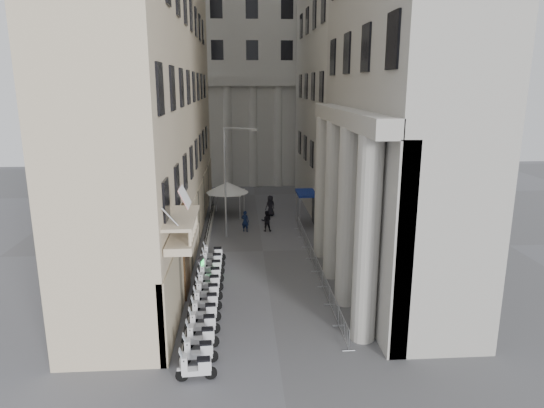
# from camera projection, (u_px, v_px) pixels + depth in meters

# --- Properties ---
(left_building) EXTENTS (5.00, 36.00, 34.00)m
(left_building) POSITION_uv_depth(u_px,v_px,m) (155.00, 15.00, 34.55)
(left_building) COLOR #C5B397
(left_building) RESTS_ON ground
(far_building) EXTENTS (22.00, 10.00, 30.00)m
(far_building) POSITION_uv_depth(u_px,v_px,m) (251.00, 61.00, 60.70)
(far_building) COLOR #B6B4AC
(far_building) RESTS_ON ground
(iron_fence) EXTENTS (0.30, 28.00, 1.40)m
(iron_fence) POSITION_uv_depth(u_px,v_px,m) (204.00, 258.00, 34.97)
(iron_fence) COLOR black
(iron_fence) RESTS_ON ground
(blue_awning) EXTENTS (1.60, 3.00, 3.00)m
(blue_awning) POSITION_uv_depth(u_px,v_px,m) (306.00, 225.00, 43.27)
(blue_awning) COLOR navy
(blue_awning) RESTS_ON ground
(flag) EXTENTS (1.00, 1.40, 8.20)m
(flag) POSITION_uv_depth(u_px,v_px,m) (192.00, 355.00, 22.40)
(flag) COLOR #9E0C11
(flag) RESTS_ON ground
(scooter_0) EXTENTS (1.43, 0.65, 1.50)m
(scooter_0) POSITION_uv_depth(u_px,v_px,m) (197.00, 380.00, 20.54)
(scooter_0) COLOR silver
(scooter_0) RESTS_ON ground
(scooter_1) EXTENTS (1.43, 0.65, 1.50)m
(scooter_1) POSITION_uv_depth(u_px,v_px,m) (199.00, 363.00, 21.80)
(scooter_1) COLOR silver
(scooter_1) RESTS_ON ground
(scooter_2) EXTENTS (1.43, 0.65, 1.50)m
(scooter_2) POSITION_uv_depth(u_px,v_px,m) (202.00, 348.00, 23.05)
(scooter_2) COLOR silver
(scooter_2) RESTS_ON ground
(scooter_3) EXTENTS (1.43, 0.65, 1.50)m
(scooter_3) POSITION_uv_depth(u_px,v_px,m) (204.00, 334.00, 24.30)
(scooter_3) COLOR silver
(scooter_3) RESTS_ON ground
(scooter_4) EXTENTS (1.43, 0.65, 1.50)m
(scooter_4) POSITION_uv_depth(u_px,v_px,m) (205.00, 322.00, 25.56)
(scooter_4) COLOR silver
(scooter_4) RESTS_ON ground
(scooter_5) EXTENTS (1.43, 0.65, 1.50)m
(scooter_5) POSITION_uv_depth(u_px,v_px,m) (207.00, 311.00, 26.81)
(scooter_5) COLOR silver
(scooter_5) RESTS_ON ground
(scooter_6) EXTENTS (1.43, 0.65, 1.50)m
(scooter_6) POSITION_uv_depth(u_px,v_px,m) (208.00, 301.00, 28.07)
(scooter_6) COLOR silver
(scooter_6) RESTS_ON ground
(scooter_7) EXTENTS (1.43, 0.65, 1.50)m
(scooter_7) POSITION_uv_depth(u_px,v_px,m) (209.00, 291.00, 29.32)
(scooter_7) COLOR silver
(scooter_7) RESTS_ON ground
(scooter_8) EXTENTS (1.43, 0.65, 1.50)m
(scooter_8) POSITION_uv_depth(u_px,v_px,m) (211.00, 283.00, 30.57)
(scooter_8) COLOR silver
(scooter_8) RESTS_ON ground
(scooter_9) EXTENTS (1.43, 0.65, 1.50)m
(scooter_9) POSITION_uv_depth(u_px,v_px,m) (212.00, 275.00, 31.83)
(scooter_9) COLOR silver
(scooter_9) RESTS_ON ground
(scooter_10) EXTENTS (1.43, 0.65, 1.50)m
(scooter_10) POSITION_uv_depth(u_px,v_px,m) (213.00, 268.00, 33.08)
(scooter_10) COLOR silver
(scooter_10) RESTS_ON ground
(scooter_11) EXTENTS (1.43, 0.65, 1.50)m
(scooter_11) POSITION_uv_depth(u_px,v_px,m) (214.00, 261.00, 34.33)
(scooter_11) COLOR silver
(scooter_11) RESTS_ON ground
(barrier_0) EXTENTS (0.60, 2.40, 1.10)m
(barrier_0) POSITION_uv_depth(u_px,v_px,m) (343.00, 338.00, 23.90)
(barrier_0) COLOR #ACAEB4
(barrier_0) RESTS_ON ground
(barrier_1) EXTENTS (0.60, 2.40, 1.10)m
(barrier_1) POSITION_uv_depth(u_px,v_px,m) (334.00, 315.00, 26.33)
(barrier_1) COLOR #ACAEB4
(barrier_1) RESTS_ON ground
(barrier_2) EXTENTS (0.60, 2.40, 1.10)m
(barrier_2) POSITION_uv_depth(u_px,v_px,m) (326.00, 296.00, 28.75)
(barrier_2) COLOR #ACAEB4
(barrier_2) RESTS_ON ground
(barrier_3) EXTENTS (0.60, 2.40, 1.10)m
(barrier_3) POSITION_uv_depth(u_px,v_px,m) (319.00, 279.00, 31.17)
(barrier_3) COLOR #ACAEB4
(barrier_3) RESTS_ON ground
(barrier_4) EXTENTS (0.60, 2.40, 1.10)m
(barrier_4) POSITION_uv_depth(u_px,v_px,m) (313.00, 265.00, 33.59)
(barrier_4) COLOR #ACAEB4
(barrier_4) RESTS_ON ground
(barrier_5) EXTENTS (0.60, 2.40, 1.10)m
(barrier_5) POSITION_uv_depth(u_px,v_px,m) (308.00, 253.00, 36.01)
(barrier_5) COLOR #ACAEB4
(barrier_5) RESTS_ON ground
(barrier_6) EXTENTS (0.60, 2.40, 1.10)m
(barrier_6) POSITION_uv_depth(u_px,v_px,m) (304.00, 242.00, 38.43)
(barrier_6) COLOR #ACAEB4
(barrier_6) RESTS_ON ground
(barrier_7) EXTENTS (0.60, 2.40, 1.10)m
(barrier_7) POSITION_uv_depth(u_px,v_px,m) (300.00, 233.00, 40.85)
(barrier_7) COLOR #ACAEB4
(barrier_7) RESTS_ON ground
(security_tent) EXTENTS (3.97, 3.97, 3.23)m
(security_tent) POSITION_uv_depth(u_px,v_px,m) (225.00, 187.00, 46.03)
(security_tent) COLOR silver
(security_tent) RESTS_ON ground
(street_lamp) EXTENTS (2.72, 1.36, 8.96)m
(street_lamp) POSITION_uv_depth(u_px,v_px,m) (229.00, 173.00, 38.37)
(street_lamp) COLOR #95979D
(street_lamp) RESTS_ON ground
(info_kiosk) EXTENTS (0.38, 0.79, 1.61)m
(info_kiosk) POSITION_uv_depth(u_px,v_px,m) (201.00, 270.00, 30.56)
(info_kiosk) COLOR black
(info_kiosk) RESTS_ON ground
(pedestrian_a) EXTENTS (0.78, 0.67, 1.82)m
(pedestrian_a) POSITION_uv_depth(u_px,v_px,m) (245.00, 221.00, 41.05)
(pedestrian_a) COLOR #0D1837
(pedestrian_a) RESTS_ON ground
(pedestrian_b) EXTENTS (0.93, 0.75, 1.80)m
(pedestrian_b) POSITION_uv_depth(u_px,v_px,m) (266.00, 221.00, 41.18)
(pedestrian_b) COLOR black
(pedestrian_b) RESTS_ON ground
(pedestrian_c) EXTENTS (1.15, 1.01, 1.98)m
(pedestrian_c) POSITION_uv_depth(u_px,v_px,m) (270.00, 206.00, 45.93)
(pedestrian_c) COLOR black
(pedestrian_c) RESTS_ON ground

